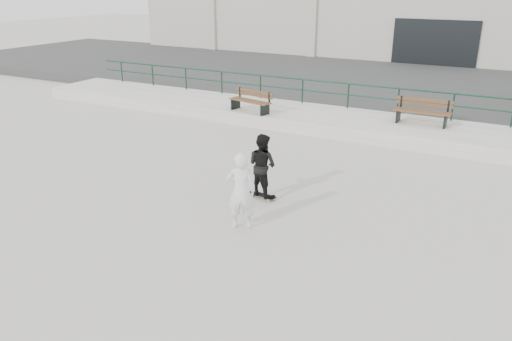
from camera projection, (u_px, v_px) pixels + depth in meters
The scene contains 9 objects.
ground at pixel (233, 237), 11.12m from camera, with size 120.00×120.00×0.00m, color #BBB6AB.
ledge at pixel (361, 125), 18.85m from camera, with size 30.00×3.00×0.50m, color beige.
parking_strip at pixel (410, 86), 25.84m from camera, with size 60.00×14.00×0.50m, color #393939.
railing at pixel (373, 93), 19.56m from camera, with size 28.00×0.06×1.03m.
bench_left at pixel (251, 101), 19.61m from camera, with size 1.90×0.90×0.85m.
bench_right at pixel (423, 112), 17.89m from camera, with size 1.98×0.61×0.91m.
skateboard at pixel (262, 195), 13.11m from camera, with size 0.80×0.29×0.09m.
standing_skater at pixel (262, 165), 12.81m from camera, with size 0.80×0.63×1.66m, color black.
seated_skater at pixel (241, 191), 11.24m from camera, with size 0.66×0.43×1.82m, color white.
Camera 1 is at (5.12, -8.44, 5.35)m, focal length 35.00 mm.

